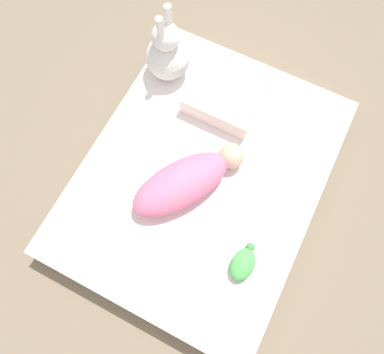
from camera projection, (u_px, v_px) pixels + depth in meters
The scene contains 6 objects.
ground_plane at pixel (202, 183), 1.80m from camera, with size 12.00×12.00×0.00m, color #7A6B56.
bed_mattress at pixel (202, 178), 1.73m from camera, with size 1.30×1.01×0.15m.
swaddled_baby at pixel (186, 181), 1.58m from camera, with size 0.51×0.41×0.14m.
pillow at pixel (228, 91), 1.74m from camera, with size 0.35×0.33×0.10m.
bunny_plush at pixel (167, 54), 1.71m from camera, with size 0.21×0.21×0.39m.
turtle_plush at pixel (243, 264), 1.50m from camera, with size 0.17×0.09×0.07m.
Camera 1 is at (-0.52, -0.21, 1.71)m, focal length 35.00 mm.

